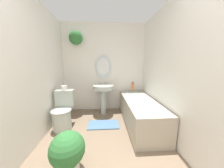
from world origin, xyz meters
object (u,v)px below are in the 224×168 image
at_px(shampoo_bottle, 133,86).
at_px(toilet, 63,113).
at_px(toilet_paper_roll, 64,88).
at_px(pedestal_sink, 103,92).
at_px(potted_plant, 68,151).
at_px(bathtub, 140,111).

bearing_deg(shampoo_bottle, toilet, -156.05).
bearing_deg(toilet_paper_roll, shampoo_bottle, 18.47).
distance_m(shampoo_bottle, toilet_paper_roll, 1.73).
bearing_deg(pedestal_sink, toilet_paper_roll, -151.79).
relative_size(potted_plant, toilet_paper_roll, 4.87).
distance_m(bathtub, shampoo_bottle, 0.80).
bearing_deg(potted_plant, toilet, 112.07).
xyz_separation_m(shampoo_bottle, toilet_paper_roll, (-1.64, -0.55, 0.09)).
relative_size(toilet, potted_plant, 1.43).
bearing_deg(shampoo_bottle, bathtub, -89.75).
relative_size(toilet, shampoo_bottle, 3.55).
xyz_separation_m(toilet, shampoo_bottle, (1.64, 0.73, 0.40)).
xyz_separation_m(pedestal_sink, shampoo_bottle, (0.80, 0.10, 0.12)).
distance_m(toilet, bathtub, 1.64).
distance_m(toilet, potted_plant, 1.11).
xyz_separation_m(pedestal_sink, bathtub, (0.81, -0.57, -0.31)).
height_order(potted_plant, toilet_paper_roll, toilet_paper_roll).
bearing_deg(toilet_paper_roll, potted_plant, -70.98).
relative_size(shampoo_bottle, toilet_paper_roll, 1.96).
bearing_deg(potted_plant, toilet_paper_roll, 109.02).
relative_size(pedestal_sink, bathtub, 0.53).
bearing_deg(pedestal_sink, potted_plant, -104.13).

